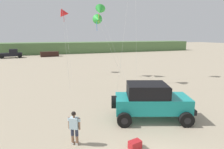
# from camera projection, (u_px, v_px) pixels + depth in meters

# --- Properties ---
(dune_ridge) EXTENTS (90.00, 7.60, 3.07)m
(dune_ridge) POSITION_uv_depth(u_px,v_px,m) (49.00, 48.00, 53.44)
(dune_ridge) COLOR #567A47
(dune_ridge) RESTS_ON ground_plane
(jeep) EXTENTS (5.00, 3.67, 2.26)m
(jeep) POSITION_uv_depth(u_px,v_px,m) (151.00, 100.00, 11.36)
(jeep) COLOR teal
(jeep) RESTS_ON ground_plane
(person_watching) EXTENTS (0.54, 0.45, 1.67)m
(person_watching) POSITION_uv_depth(u_px,v_px,m) (74.00, 126.00, 8.71)
(person_watching) COLOR #8C664C
(person_watching) RESTS_ON ground_plane
(cooler_box) EXTENTS (0.62, 0.46, 0.38)m
(cooler_box) POSITION_uv_depth(u_px,v_px,m) (135.00, 145.00, 8.53)
(cooler_box) COLOR #B21E23
(cooler_box) RESTS_ON ground_plane
(distant_pickup) EXTENTS (4.67, 2.53, 1.98)m
(distant_pickup) POSITION_uv_depth(u_px,v_px,m) (12.00, 54.00, 42.91)
(distant_pickup) COLOR black
(distant_pickup) RESTS_ON ground_plane
(distant_sedan) EXTENTS (4.34, 2.10, 1.20)m
(distant_sedan) POSITION_uv_depth(u_px,v_px,m) (49.00, 54.00, 45.72)
(distant_sedan) COLOR black
(distant_sedan) RESTS_ON ground_plane
(kite_orange_streamer) EXTENTS (1.14, 6.35, 8.60)m
(kite_orange_streamer) POSITION_uv_depth(u_px,v_px,m) (65.00, 13.00, 24.91)
(kite_orange_streamer) COLOR red
(kite_orange_streamer) RESTS_ON ground_plane
(kite_white_parafoil) EXTENTS (2.38, 5.42, 8.65)m
(kite_white_parafoil) POSITION_uv_depth(u_px,v_px,m) (100.00, 11.00, 21.92)
(kite_white_parafoil) COLOR green
(kite_white_parafoil) RESTS_ON ground_plane
(kite_black_sled) EXTENTS (2.90, 3.52, 7.60)m
(kite_black_sled) POSITION_uv_depth(u_px,v_px,m) (98.00, 19.00, 22.35)
(kite_black_sled) COLOR green
(kite_black_sled) RESTS_ON ground_plane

